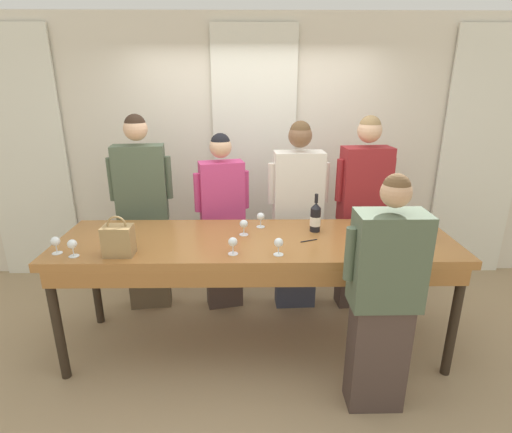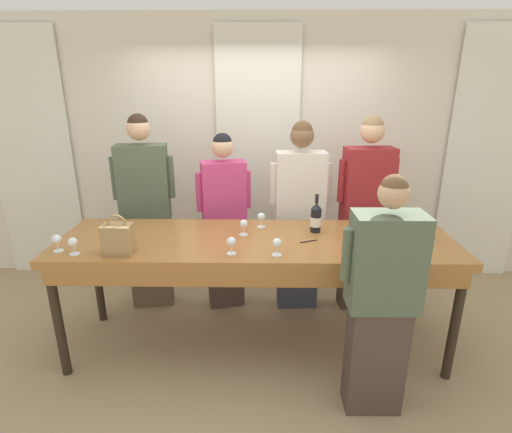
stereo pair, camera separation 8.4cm
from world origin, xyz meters
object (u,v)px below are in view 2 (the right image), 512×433
object	(u,v)px
wine_glass_center_mid	(277,244)
tasting_bar	(256,249)
guest_cream_sweater	(299,216)
guest_striped_shirt	(365,214)
handbag	(118,239)
wine_glass_front_left	(244,224)
wine_bottle	(316,218)
wine_glass_center_left	(261,217)
guest_olive_jacket	(146,212)
wine_glass_back_left	(431,232)
guest_pink_top	(224,221)
host_pouring	(381,301)
wine_glass_front_mid	(73,243)
wine_glass_center_right	(231,242)
wine_glass_front_right	(57,240)

from	to	relation	value
wine_glass_center_mid	tasting_bar	bearing A→B (deg)	118.11
guest_cream_sweater	guest_striped_shirt	world-z (taller)	guest_striped_shirt
wine_glass_center_mid	handbag	bearing A→B (deg)	179.33
wine_glass_front_left	guest_striped_shirt	world-z (taller)	guest_striped_shirt
wine_bottle	wine_glass_center_left	bearing A→B (deg)	167.22
guest_cream_sweater	handbag	bearing A→B (deg)	-144.69
guest_striped_shirt	wine_glass_center_left	bearing A→B (deg)	-156.75
tasting_bar	guest_cream_sweater	world-z (taller)	guest_cream_sweater
guest_olive_jacket	wine_glass_back_left	bearing A→B (deg)	-17.11
guest_olive_jacket	guest_pink_top	xyz separation A→B (m)	(0.74, -0.00, -0.08)
handbag	host_pouring	size ratio (longest dim) A/B	0.18
wine_glass_front_left	guest_cream_sweater	bearing A→B (deg)	50.10
wine_glass_front_mid	wine_glass_back_left	world-z (taller)	same
handbag	guest_cream_sweater	size ratio (longest dim) A/B	0.16
tasting_bar	guest_pink_top	size ratio (longest dim) A/B	1.79
tasting_bar	host_pouring	distance (m)	1.03
wine_glass_center_mid	wine_glass_back_left	world-z (taller)	same
tasting_bar	guest_pink_top	distance (m)	0.76
tasting_bar	wine_glass_center_right	distance (m)	0.36
wine_glass_back_left	host_pouring	bearing A→B (deg)	-131.11
wine_glass_front_right	guest_striped_shirt	size ratio (longest dim) A/B	0.07
guest_olive_jacket	host_pouring	distance (m)	2.28
tasting_bar	host_pouring	size ratio (longest dim) A/B	1.86
host_pouring	tasting_bar	bearing A→B (deg)	141.91
guest_olive_jacket	wine_glass_front_mid	bearing A→B (deg)	-103.32
wine_glass_front_right	guest_olive_jacket	xyz separation A→B (m)	(0.37, 0.94, -0.10)
wine_glass_center_mid	wine_glass_front_mid	bearing A→B (deg)	-179.64
wine_bottle	wine_glass_front_left	bearing A→B (deg)	-172.54
wine_glass_front_mid	guest_pink_top	distance (m)	1.40
wine_glass_front_right	wine_glass_back_left	xyz separation A→B (m)	(2.75, 0.21, 0.00)
wine_glass_center_mid	wine_glass_front_right	bearing A→B (deg)	178.40
wine_glass_front_left	guest_olive_jacket	size ratio (longest dim) A/B	0.07
wine_glass_center_mid	guest_pink_top	bearing A→B (deg)	115.21
tasting_bar	wine_glass_front_mid	world-z (taller)	wine_glass_front_mid
handbag	wine_glass_front_right	world-z (taller)	handbag
handbag	wine_glass_front_mid	world-z (taller)	handbag
wine_glass_center_right	guest_cream_sweater	xyz separation A→B (m)	(0.57, 0.96, -0.13)
tasting_bar	wine_glass_center_mid	world-z (taller)	wine_glass_center_mid
handbag	wine_glass_front_left	xyz separation A→B (m)	(0.87, 0.37, -0.03)
wine_bottle	wine_glass_center_right	size ratio (longest dim) A/B	2.50
wine_glass_back_left	host_pouring	distance (m)	0.83
wine_glass_center_left	guest_striped_shirt	xyz separation A→B (m)	(0.97, 0.42, -0.11)
wine_bottle	guest_striped_shirt	distance (m)	0.75
wine_glass_back_left	guest_cream_sweater	size ratio (longest dim) A/B	0.07
tasting_bar	wine_bottle	distance (m)	0.55
tasting_bar	wine_glass_front_mid	xyz separation A→B (m)	(-1.28, -0.30, 0.17)
wine_bottle	guest_olive_jacket	distance (m)	1.62
wine_glass_center_mid	guest_pink_top	distance (m)	1.10
wine_glass_back_left	wine_bottle	bearing A→B (deg)	165.81
wine_glass_front_left	wine_glass_front_mid	world-z (taller)	same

